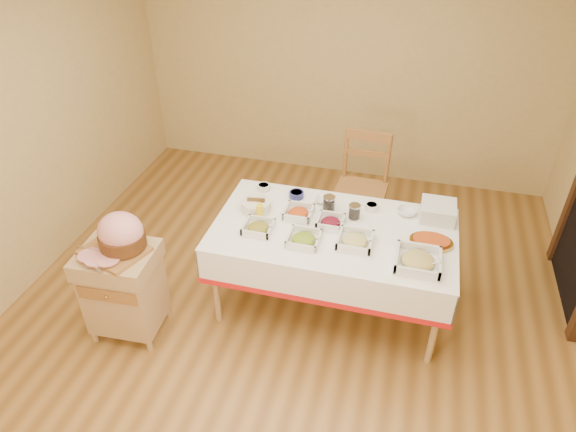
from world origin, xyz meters
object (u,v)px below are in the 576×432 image
object	(u,v)px
mustard_bottle	(260,212)
brass_platter	(431,241)
preserve_jar_right	(354,212)
plate_stack	(438,211)
dining_table	(333,245)
dining_chair	(362,187)
ham_on_board	(120,236)
butcher_cart	(123,287)
bread_basket	(256,205)
preserve_jar_left	(329,204)

from	to	relation	value
mustard_bottle	brass_platter	bearing A→B (deg)	1.66
brass_platter	mustard_bottle	bearing A→B (deg)	-178.34
preserve_jar_right	plate_stack	distance (m)	0.64
dining_table	brass_platter	distance (m)	0.73
dining_table	dining_chair	world-z (taller)	dining_chair
dining_chair	ham_on_board	distance (m)	2.26
butcher_cart	dining_chair	world-z (taller)	dining_chair
butcher_cart	brass_platter	size ratio (longest dim) A/B	2.45
plate_stack	butcher_cart	bearing A→B (deg)	-154.90
dining_chair	bread_basket	size ratio (longest dim) A/B	4.45
preserve_jar_left	butcher_cart	bearing A→B (deg)	-145.97
preserve_jar_right	plate_stack	xyz separation A→B (m)	(0.62, 0.16, 0.01)
dining_table	dining_chair	distance (m)	1.03
preserve_jar_right	bread_basket	size ratio (longest dim) A/B	0.51
dining_chair	mustard_bottle	xyz separation A→B (m)	(-0.65, -1.06, 0.31)
mustard_bottle	bread_basket	distance (m)	0.15
ham_on_board	plate_stack	distance (m)	2.36
ham_on_board	preserve_jar_right	bearing A→B (deg)	28.52
butcher_cart	bread_basket	world-z (taller)	bread_basket
preserve_jar_left	plate_stack	world-z (taller)	plate_stack
preserve_jar_left	bread_basket	distance (m)	0.57
butcher_cart	brass_platter	bearing A→B (deg)	17.59
plate_stack	dining_chair	bearing A→B (deg)	134.12
ham_on_board	dining_table	bearing A→B (deg)	24.82
ham_on_board	mustard_bottle	xyz separation A→B (m)	(0.83, 0.61, -0.06)
dining_table	preserve_jar_left	size ratio (longest dim) A/B	14.52
butcher_cart	preserve_jar_left	bearing A→B (deg)	34.03
brass_platter	preserve_jar_left	bearing A→B (deg)	163.78
preserve_jar_right	bread_basket	xyz separation A→B (m)	(-0.76, -0.09, -0.01)
dining_chair	butcher_cart	bearing A→B (deg)	-131.73
preserve_jar_left	preserve_jar_right	size ratio (longest dim) A/B	1.07
dining_chair	plate_stack	xyz separation A→B (m)	(0.66, -0.68, 0.29)
preserve_jar_left	preserve_jar_right	world-z (taller)	preserve_jar_left
dining_table	bread_basket	bearing A→B (deg)	172.30
preserve_jar_left	mustard_bottle	bearing A→B (deg)	-150.83
preserve_jar_left	bread_basket	xyz separation A→B (m)	(-0.55, -0.15, -0.01)
ham_on_board	preserve_jar_right	world-z (taller)	ham_on_board
dining_table	preserve_jar_right	distance (m)	0.31
preserve_jar_left	brass_platter	size ratio (longest dim) A/B	0.40
dining_chair	brass_platter	distance (m)	1.23
butcher_cart	dining_chair	xyz separation A→B (m)	(1.52, 1.71, 0.10)
dining_chair	preserve_jar_right	size ratio (longest dim) A/B	8.79
plate_stack	bread_basket	bearing A→B (deg)	-169.53
ham_on_board	plate_stack	bearing A→B (deg)	24.78
butcher_cart	plate_stack	size ratio (longest dim) A/B	2.91
bread_basket	preserve_jar_left	bearing A→B (deg)	14.86
dining_chair	plate_stack	bearing A→B (deg)	-45.88
ham_on_board	plate_stack	world-z (taller)	ham_on_board
preserve_jar_right	dining_chair	bearing A→B (deg)	92.90
butcher_cart	bread_basket	distance (m)	1.17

